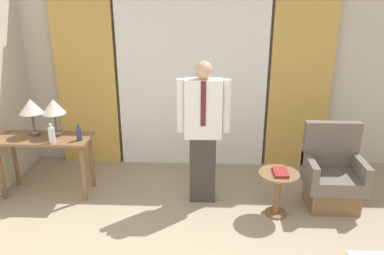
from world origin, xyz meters
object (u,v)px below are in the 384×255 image
object	(u,v)px
bottle_near_edge	(52,135)
side_table	(278,186)
bottle_by_lamp	(79,134)
armchair	(332,177)
table_lamp_left	(31,108)
table_lamp_right	(54,108)
person	(203,128)
desk	(45,148)
book	(280,172)

from	to	relation	value
bottle_near_edge	side_table	bearing A→B (deg)	-4.84
bottle_by_lamp	armchair	distance (m)	2.97
bottle_near_edge	armchair	xyz separation A→B (m)	(3.21, 0.03, -0.48)
bottle_by_lamp	side_table	distance (m)	2.34
table_lamp_left	table_lamp_right	bearing A→B (deg)	0.00
table_lamp_right	table_lamp_left	bearing A→B (deg)	180.00
bottle_by_lamp	person	size ratio (longest dim) A/B	0.12
desk	table_lamp_left	distance (m)	0.50
table_lamp_right	armchair	xyz separation A→B (m)	(3.26, -0.20, -0.73)
bottle_near_edge	book	world-z (taller)	bottle_near_edge
person	armchair	xyz separation A→B (m)	(1.49, -0.04, -0.57)
desk	table_lamp_right	distance (m)	0.50
table_lamp_left	bottle_near_edge	xyz separation A→B (m)	(0.31, -0.23, -0.24)
bottle_by_lamp	side_table	bearing A→B (deg)	-7.69
side_table	book	distance (m)	0.18
table_lamp_left	table_lamp_right	xyz separation A→B (m)	(0.27, 0.00, 0.00)
person	table_lamp_right	bearing A→B (deg)	174.81
desk	side_table	size ratio (longest dim) A/B	2.14
desk	person	xyz separation A→B (m)	(1.90, -0.08, 0.31)
person	book	distance (m)	0.97
table_lamp_left	bottle_near_edge	distance (m)	0.46
table_lamp_left	person	size ratio (longest dim) A/B	0.27
desk	side_table	bearing A→B (deg)	-7.83
bottle_by_lamp	book	distance (m)	2.32
table_lamp_left	person	bearing A→B (deg)	-4.50
desk	table_lamp_right	bearing A→B (deg)	29.27
armchair	side_table	xyz separation A→B (m)	(-0.66, -0.25, 0.00)
bottle_by_lamp	book	size ratio (longest dim) A/B	0.84
table_lamp_right	armchair	distance (m)	3.34
table_lamp_right	person	distance (m)	1.78
desk	person	size ratio (longest dim) A/B	0.66
side_table	desk	bearing A→B (deg)	172.17
armchair	bottle_near_edge	bearing A→B (deg)	-179.46
side_table	book	size ratio (longest dim) A/B	2.20
book	desk	bearing A→B (deg)	171.83
bottle_by_lamp	person	bearing A→B (deg)	-0.60
table_lamp_left	table_lamp_right	size ratio (longest dim) A/B	1.00
bottle_near_edge	book	size ratio (longest dim) A/B	0.99
armchair	side_table	world-z (taller)	armchair
desk	bottle_near_edge	world-z (taller)	bottle_near_edge
bottle_near_edge	book	distance (m)	2.59
table_lamp_left	bottle_by_lamp	xyz separation A→B (m)	(0.60, -0.14, -0.26)
desk	table_lamp_right	world-z (taller)	table_lamp_right
bottle_by_lamp	person	distance (m)	1.44
bottle_near_edge	armchair	bearing A→B (deg)	0.54
table_lamp_left	bottle_near_edge	world-z (taller)	table_lamp_left
armchair	book	world-z (taller)	armchair
desk	book	world-z (taller)	desk
desk	bottle_by_lamp	size ratio (longest dim) A/B	5.60
table_lamp_right	side_table	bearing A→B (deg)	-9.87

